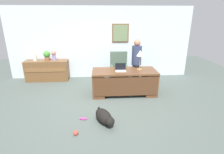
# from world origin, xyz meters

# --- Properties ---
(ground_plane) EXTENTS (12.00, 12.00, 0.00)m
(ground_plane) POSITION_xyz_m (0.00, 0.00, 0.00)
(ground_plane) COLOR #4C5651
(back_wall) EXTENTS (7.00, 0.16, 2.70)m
(back_wall) POSITION_xyz_m (0.01, 2.60, 1.35)
(back_wall) COLOR silver
(back_wall) RESTS_ON ground_plane
(desk) EXTENTS (1.96, 0.83, 0.77)m
(desk) POSITION_xyz_m (0.72, 0.80, 0.42)
(desk) COLOR brown
(desk) RESTS_ON ground_plane
(credenza) EXTENTS (1.56, 0.50, 0.77)m
(credenza) POSITION_xyz_m (-2.03, 2.25, 0.39)
(credenza) COLOR brown
(credenza) RESTS_ON ground_plane
(armchair) EXTENTS (0.60, 0.59, 1.14)m
(armchair) POSITION_xyz_m (0.65, 1.75, 0.50)
(armchair) COLOR #475B4C
(armchair) RESTS_ON ground_plane
(person_standing) EXTENTS (0.32, 0.32, 1.62)m
(person_standing) POSITION_xyz_m (1.21, 1.45, 0.83)
(person_standing) COLOR #262323
(person_standing) RESTS_ON ground_plane
(dog_lying) EXTENTS (0.53, 0.73, 0.30)m
(dog_lying) POSITION_xyz_m (0.06, -0.76, 0.16)
(dog_lying) COLOR black
(dog_lying) RESTS_ON ground_plane
(laptop) EXTENTS (0.32, 0.22, 0.22)m
(laptop) POSITION_xyz_m (0.60, 0.80, 0.82)
(laptop) COLOR #B2B5BA
(laptop) RESTS_ON desk
(desk_lamp) EXTENTS (0.22, 0.22, 0.61)m
(desk_lamp) POSITION_xyz_m (1.19, 0.89, 1.25)
(desk_lamp) COLOR #9E8447
(desk_lamp) RESTS_ON desk
(vase_with_flowers) EXTENTS (0.17, 0.17, 0.36)m
(vase_with_flowers) POSITION_xyz_m (-1.72, 2.25, 0.97)
(vase_with_flowers) COLOR #9285BD
(vase_with_flowers) RESTS_ON credenza
(vase_empty) EXTENTS (0.14, 0.14, 0.23)m
(vase_empty) POSITION_xyz_m (-2.41, 2.25, 0.89)
(vase_empty) COLOR silver
(vase_empty) RESTS_ON credenza
(potted_plant) EXTENTS (0.24, 0.24, 0.36)m
(potted_plant) POSITION_xyz_m (-1.97, 2.25, 0.97)
(potted_plant) COLOR brown
(potted_plant) RESTS_ON credenza
(dog_toy_ball) EXTENTS (0.10, 0.10, 0.10)m
(dog_toy_ball) POSITION_xyz_m (-0.55, -1.16, 0.05)
(dog_toy_ball) COLOR #E53F33
(dog_toy_ball) RESTS_ON ground_plane
(dog_toy_bone) EXTENTS (0.20, 0.09, 0.05)m
(dog_toy_bone) POSITION_xyz_m (-0.45, -0.60, 0.03)
(dog_toy_bone) COLOR #D8338C
(dog_toy_bone) RESTS_ON ground_plane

